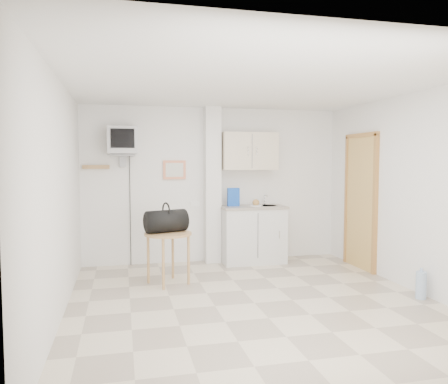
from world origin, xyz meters
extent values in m
plane|color=beige|center=(0.00, 0.00, 0.00)|extent=(4.50, 4.50, 0.00)
cube|color=white|center=(0.00, 2.25, 1.25)|extent=(4.20, 0.04, 2.50)
cube|color=white|center=(0.00, -2.25, 1.25)|extent=(4.20, 0.04, 2.50)
cube|color=white|center=(-2.10, 0.00, 1.25)|extent=(0.04, 4.50, 2.50)
cube|color=white|center=(2.10, 0.00, 1.25)|extent=(0.04, 4.50, 2.50)
cube|color=white|center=(0.00, 0.00, 2.50)|extent=(4.20, 4.50, 0.04)
cube|color=white|center=(-0.05, 2.14, 1.25)|extent=(0.25, 0.22, 2.50)
cube|color=#DE7E58|center=(-0.65, 2.23, 1.50)|extent=(0.36, 0.03, 0.30)
cube|color=silver|center=(-0.65, 2.22, 1.50)|extent=(0.28, 0.01, 0.22)
cube|color=#A37E4B|center=(-1.85, 2.22, 1.55)|extent=(0.40, 0.05, 0.06)
cube|color=white|center=(-0.32, 2.24, 0.95)|extent=(0.15, 0.02, 0.08)
cylinder|color=#A37E4B|center=(-2.00, 2.16, 1.54)|extent=(0.02, 0.08, 0.02)
cylinder|color=#A37E4B|center=(-1.70, 2.16, 1.54)|extent=(0.02, 0.08, 0.02)
cube|color=#A16538|center=(2.08, 1.25, 1.00)|extent=(0.04, 0.75, 2.00)
cube|color=#9F6931|center=(2.07, 1.25, 1.00)|extent=(0.06, 0.87, 2.06)
cube|color=silver|center=(0.58, 1.98, 0.44)|extent=(1.00, 0.55, 0.88)
cube|color=gray|center=(0.58, 1.98, 0.90)|extent=(1.03, 0.58, 0.04)
cylinder|color=#B7B7BA|center=(0.83, 1.98, 0.90)|extent=(0.30, 0.30, 0.05)
cylinder|color=#B7B7BA|center=(0.83, 2.12, 1.00)|extent=(0.02, 0.02, 0.16)
cylinder|color=#B7B7BA|center=(0.83, 2.06, 1.07)|extent=(0.02, 0.13, 0.02)
cube|color=beige|center=(0.55, 2.09, 1.80)|extent=(0.90, 0.32, 0.60)
cube|color=#154AB8|center=(0.27, 2.02, 1.06)|extent=(0.19, 0.07, 0.29)
cylinder|color=white|center=(0.62, 1.95, 0.93)|extent=(0.22, 0.22, 0.01)
sphere|color=tan|center=(0.62, 1.95, 0.97)|extent=(0.11, 0.11, 0.11)
cube|color=slate|center=(-1.45, 2.09, 1.73)|extent=(0.36, 0.32, 0.02)
cube|color=slate|center=(-1.45, 2.22, 1.65)|extent=(0.10, 0.06, 0.20)
cube|color=#A7A6A9|center=(-1.45, 2.02, 1.95)|extent=(0.44, 0.42, 0.40)
cube|color=black|center=(-1.45, 1.80, 1.97)|extent=(0.34, 0.02, 0.28)
cylinder|color=black|center=(-1.35, 2.23, 0.86)|extent=(0.01, 0.01, 1.73)
cylinder|color=#A37E4B|center=(-0.88, 1.03, 0.67)|extent=(0.63, 0.63, 0.03)
cylinder|color=#A37E4B|center=(-0.62, 0.94, 0.33)|extent=(0.04, 0.04, 0.66)
cylinder|color=#A37E4B|center=(-0.79, 1.29, 0.33)|extent=(0.04, 0.04, 0.66)
cylinder|color=#A37E4B|center=(-1.14, 1.12, 0.33)|extent=(0.04, 0.04, 0.66)
cylinder|color=#A37E4B|center=(-0.97, 0.77, 0.33)|extent=(0.04, 0.04, 0.66)
cylinder|color=black|center=(-0.90, 1.08, 0.84)|extent=(0.61, 0.46, 0.30)
torus|color=black|center=(-0.90, 1.08, 0.98)|extent=(0.10, 0.22, 0.23)
cylinder|color=#98B2D3|center=(1.98, -0.30, 0.16)|extent=(0.12, 0.12, 0.33)
cylinder|color=#98B2D3|center=(1.98, -0.30, 0.35)|extent=(0.04, 0.04, 0.04)
camera|label=1|loc=(-1.47, -4.72, 1.63)|focal=35.00mm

